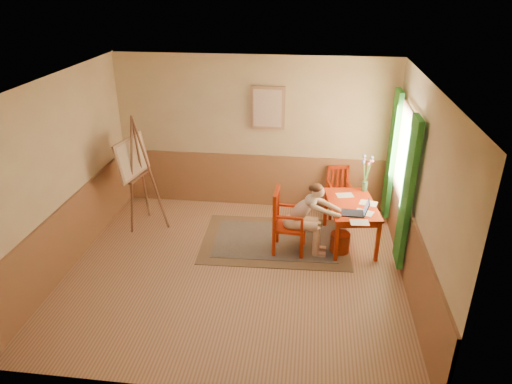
# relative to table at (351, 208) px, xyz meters

# --- Properties ---
(room) EXTENTS (5.04, 4.54, 2.84)m
(room) POSITION_rel_table_xyz_m (-1.73, -1.01, 0.77)
(room) COLOR tan
(room) RESTS_ON ground
(wainscot) EXTENTS (5.00, 4.50, 1.00)m
(wainscot) POSITION_rel_table_xyz_m (-1.73, -0.22, -0.13)
(wainscot) COLOR #9A6641
(wainscot) RESTS_ON room
(window) EXTENTS (0.12, 2.01, 2.20)m
(window) POSITION_rel_table_xyz_m (0.69, 0.09, 0.71)
(window) COLOR white
(window) RESTS_ON room
(wall_portrait) EXTENTS (0.60, 0.05, 0.76)m
(wall_portrait) POSITION_rel_table_xyz_m (-1.48, 1.19, 1.27)
(wall_portrait) COLOR tan
(wall_portrait) RESTS_ON room
(rug) EXTENTS (2.46, 1.69, 0.02)m
(rug) POSITION_rel_table_xyz_m (-1.20, -0.11, -0.62)
(rug) COLOR #8C7251
(rug) RESTS_ON room
(table) EXTENTS (0.88, 1.29, 0.72)m
(table) POSITION_rel_table_xyz_m (0.00, 0.00, 0.00)
(table) COLOR #B92B05
(table) RESTS_ON room
(chair_left) EXTENTS (0.50, 0.48, 1.05)m
(chair_left) POSITION_rel_table_xyz_m (-1.02, -0.37, -0.11)
(chair_left) COLOR #B92B05
(chair_left) RESTS_ON room
(chair_back) EXTENTS (0.47, 0.48, 0.90)m
(chair_back) POSITION_rel_table_xyz_m (-0.16, 0.99, -0.18)
(chair_back) COLOR #B92B05
(chair_back) RESTS_ON room
(figure) EXTENTS (0.90, 0.39, 1.21)m
(figure) POSITION_rel_table_xyz_m (-0.71, -0.40, 0.03)
(figure) COLOR #D5B193
(figure) RESTS_ON room
(laptop) EXTENTS (0.41, 0.26, 0.24)m
(laptop) POSITION_rel_table_xyz_m (0.06, -0.36, 0.14)
(laptop) COLOR #1E2338
(laptop) RESTS_ON table
(papers) EXTENTS (0.67, 1.14, 0.00)m
(papers) POSITION_rel_table_xyz_m (0.10, -0.15, 0.09)
(papers) COLOR white
(papers) RESTS_ON table
(vase) EXTENTS (0.23, 0.30, 0.61)m
(vase) POSITION_rel_table_xyz_m (0.23, 0.53, 0.37)
(vase) COLOR #3F724C
(vase) RESTS_ON table
(wastebasket) EXTENTS (0.35, 0.35, 0.33)m
(wastebasket) POSITION_rel_table_xyz_m (-0.16, -0.31, -0.47)
(wastebasket) COLOR #A33412
(wastebasket) RESTS_ON room
(easel) EXTENTS (0.72, 0.89, 1.98)m
(easel) POSITION_rel_table_xyz_m (-3.61, 0.20, 0.54)
(easel) COLOR brown
(easel) RESTS_ON room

